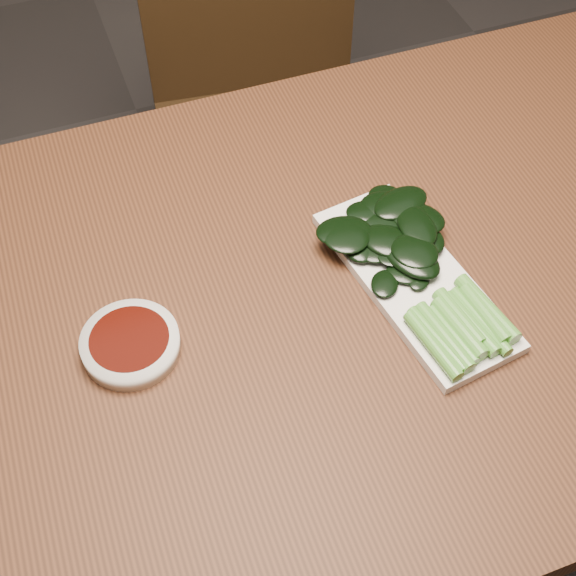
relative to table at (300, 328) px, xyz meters
The scene contains 6 objects.
ground 0.68m from the table, ahead, with size 6.00×6.00×0.00m, color #2C292A.
table is the anchor object (origin of this frame).
chair_far 0.70m from the table, 75.19° to the left, with size 0.47×0.47×0.89m.
sauce_bowl 0.23m from the table, behind, with size 0.11×0.11×0.02m.
serving_plate 0.16m from the table, 13.11° to the right, with size 0.16×0.31×0.01m.
gai_lan 0.17m from the table, ahead, with size 0.18×0.31×0.02m.
Camera 1 is at (-0.22, -0.55, 1.53)m, focal length 50.00 mm.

